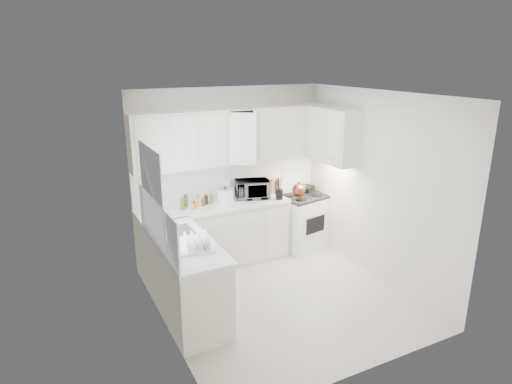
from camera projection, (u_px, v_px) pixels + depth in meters
floor at (280, 297)px, 5.75m from camera, size 3.20×3.20×0.00m
ceiling at (284, 94)px, 4.99m from camera, size 3.20×3.20×0.00m
wall_back at (229, 173)px, 6.73m from camera, size 3.00×0.00×3.00m
wall_front at (370, 253)px, 4.00m from camera, size 3.00×0.00×3.00m
wall_left at (161, 223)px, 4.72m from camera, size 0.00×3.20×3.20m
wall_right at (377, 187)px, 6.02m from camera, size 0.00×3.20×3.20m
window_blinds at (153, 192)px, 4.95m from camera, size 0.06×0.96×1.06m
lower_cabinets_back at (214, 236)px, 6.56m from camera, size 2.22×0.60×0.90m
lower_cabinets_left at (185, 280)px, 5.27m from camera, size 0.60×1.60×0.90m
countertop_back at (214, 206)px, 6.41m from camera, size 2.24×0.64×0.05m
countertop_left at (184, 243)px, 5.14m from camera, size 0.64×1.62×0.05m
backsplash_back at (230, 178)px, 6.75m from camera, size 2.98×0.02×0.55m
backsplash_left at (157, 224)px, 4.92m from camera, size 0.02×1.60×0.55m
upper_cabinets_back at (234, 163)px, 6.53m from camera, size 3.00×0.33×0.80m
upper_cabinets_right at (332, 162)px, 6.59m from camera, size 0.33×0.90×0.80m
sink at (175, 222)px, 5.39m from camera, size 0.42×0.38×0.30m
stove at (302, 214)px, 7.15m from camera, size 0.84×0.73×1.13m
tea_kettle at (299, 189)px, 6.79m from camera, size 0.27×0.24×0.24m
frying_pan at (307, 186)px, 7.25m from camera, size 0.42×0.53×0.04m
microwave at (252, 187)px, 6.67m from camera, size 0.55×0.40×0.33m
rice_cooker at (225, 194)px, 6.48m from camera, size 0.25×0.25×0.24m
paper_towel at (227, 189)px, 6.67m from camera, size 0.12×0.12×0.27m
utensil_crock at (279, 188)px, 6.59m from camera, size 0.15×0.15×0.36m
dish_rack at (196, 241)px, 4.87m from camera, size 0.43×0.35×0.21m
spice_left_0 at (180, 202)px, 6.30m from camera, size 0.06×0.06×0.13m
spice_left_1 at (187, 203)px, 6.25m from camera, size 0.06×0.06×0.13m
spice_left_2 at (190, 201)px, 6.36m from camera, size 0.06×0.06×0.13m
spice_left_3 at (197, 202)px, 6.32m from camera, size 0.06×0.06×0.13m
spice_left_4 at (200, 199)px, 6.43m from camera, size 0.06×0.06×0.13m
spice_left_5 at (207, 200)px, 6.38m from camera, size 0.06×0.06×0.13m
spice_left_6 at (210, 198)px, 6.49m from camera, size 0.06×0.06×0.13m
sauce_right_0 at (267, 187)px, 6.94m from camera, size 0.06×0.06×0.19m
sauce_right_1 at (272, 187)px, 6.91m from camera, size 0.06×0.06×0.19m
sauce_right_2 at (273, 186)px, 6.99m from camera, size 0.06×0.06×0.19m
sauce_right_3 at (278, 187)px, 6.96m from camera, size 0.06×0.06×0.19m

